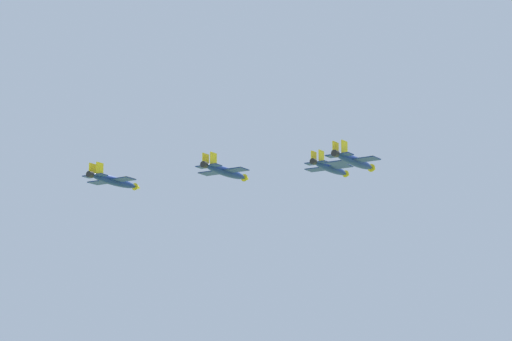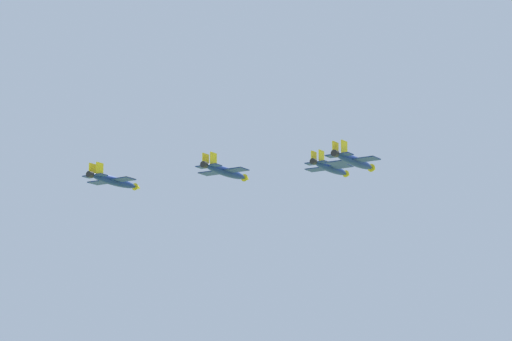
% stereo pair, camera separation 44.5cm
% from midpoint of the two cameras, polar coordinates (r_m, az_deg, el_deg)
% --- Properties ---
extents(jet_lead, '(10.22, 15.41, 3.43)m').
position_cam_midpoint_polar(jet_lead, '(243.57, 3.58, 0.14)').
color(jet_lead, navy).
extents(jet_left_wingman, '(10.71, 16.16, 3.59)m').
position_cam_midpoint_polar(jet_left_wingman, '(236.23, -1.55, -0.04)').
color(jet_left_wingman, navy).
extents(jet_right_wingman, '(10.64, 16.03, 3.57)m').
position_cam_midpoint_polar(jet_right_wingman, '(221.26, 4.74, 0.47)').
color(jet_right_wingman, navy).
extents(jet_left_outer, '(10.15, 15.31, 3.40)m').
position_cam_midpoint_polar(jet_left_outer, '(230.67, -6.96, -0.49)').
color(jet_left_outer, navy).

